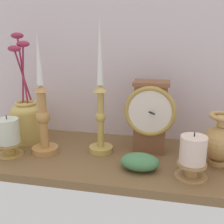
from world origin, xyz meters
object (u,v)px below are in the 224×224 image
at_px(candlestick_tall_left, 43,117).
at_px(pillar_candle_front, 8,136).
at_px(brass_vase_jar, 27,118).
at_px(candlestick_tall_center, 100,112).
at_px(mantel_clock, 150,116).
at_px(brass_vase_bulbous, 220,142).
at_px(pillar_candle_near_clock, 193,156).

distance_m(candlestick_tall_left, pillar_candle_front, 0.12).
height_order(brass_vase_jar, pillar_candle_front, brass_vase_jar).
bearing_deg(candlestick_tall_center, mantel_clock, 12.57).
bearing_deg(brass_vase_bulbous, candlestick_tall_left, -177.55).
distance_m(brass_vase_jar, pillar_candle_near_clock, 0.57).
bearing_deg(brass_vase_bulbous, pillar_candle_front, -174.30).
bearing_deg(candlestick_tall_left, pillar_candle_near_clock, -8.27).
xyz_separation_m(mantel_clock, pillar_candle_near_clock, (0.12, -0.14, -0.06)).
height_order(mantel_clock, pillar_candle_front, mantel_clock).
relative_size(mantel_clock, pillar_candle_near_clock, 1.80).
height_order(brass_vase_jar, pillar_candle_near_clock, brass_vase_jar).
relative_size(mantel_clock, candlestick_tall_center, 0.55).
bearing_deg(pillar_candle_front, mantel_clock, 15.23).
height_order(mantel_clock, brass_vase_jar, brass_vase_jar).
height_order(brass_vase_bulbous, brass_vase_jar, brass_vase_jar).
distance_m(mantel_clock, brass_vase_jar, 0.43).
xyz_separation_m(brass_vase_jar, pillar_candle_near_clock, (0.55, -0.15, -0.02)).
distance_m(pillar_candle_front, pillar_candle_near_clock, 0.55).
height_order(brass_vase_bulbous, pillar_candle_front, brass_vase_bulbous).
bearing_deg(brass_vase_jar, brass_vase_bulbous, -5.29).
bearing_deg(candlestick_tall_center, brass_vase_jar, 171.91).
bearing_deg(candlestick_tall_left, pillar_candle_front, -158.08).
distance_m(candlestick_tall_left, brass_vase_jar, 0.13).
xyz_separation_m(mantel_clock, brass_vase_bulbous, (0.20, -0.05, -0.05)).
height_order(mantel_clock, candlestick_tall_left, candlestick_tall_left).
relative_size(brass_vase_bulbous, brass_vase_jar, 0.42).
bearing_deg(candlestick_tall_left, mantel_clock, 13.08).
xyz_separation_m(candlestick_tall_left, pillar_candle_near_clock, (0.45, -0.06, -0.06)).
relative_size(mantel_clock, candlestick_tall_left, 0.61).
height_order(mantel_clock, candlestick_tall_center, candlestick_tall_center).
height_order(candlestick_tall_left, pillar_candle_near_clock, candlestick_tall_left).
bearing_deg(brass_vase_jar, mantel_clock, -0.71).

